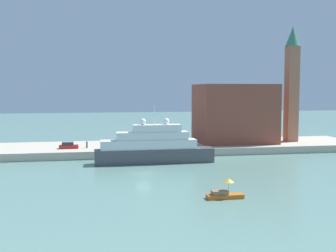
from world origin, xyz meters
TOP-DOWN VIEW (x-y plane):
  - ground at (0.00, 0.00)m, footprint 400.00×400.00m
  - quay_dock at (0.00, 25.42)m, footprint 110.00×18.84m
  - large_yacht at (3.17, 9.92)m, footprint 23.03×3.71m
  - small_motorboat at (8.30, -18.49)m, footprint 4.83×1.48m
  - harbor_building at (25.43, 26.42)m, footprint 17.62×14.17m
  - bell_tower at (39.54, 25.21)m, footprint 3.54×3.54m
  - parked_car at (-13.34, 21.81)m, footprint 4.03×1.80m
  - person_figure at (-9.46, 21.97)m, footprint 0.36×0.36m
  - mooring_bollard at (-1.68, 16.94)m, footprint 0.46×0.46m

SIDE VIEW (x-z plane):
  - ground at x=0.00m, z-range 0.00..0.00m
  - small_motorboat at x=8.30m, z-range -0.59..2.04m
  - quay_dock at x=0.00m, z-range 0.00..1.64m
  - mooring_bollard at x=-1.68m, z-range 1.64..2.48m
  - parked_car at x=-13.34m, z-range 1.54..2.91m
  - person_figure at x=-9.46m, z-range 1.58..3.16m
  - large_yacht at x=3.17m, z-range -2.60..8.60m
  - harbor_building at x=25.43m, z-range 1.64..15.50m
  - bell_tower at x=39.54m, z-range 2.85..30.57m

